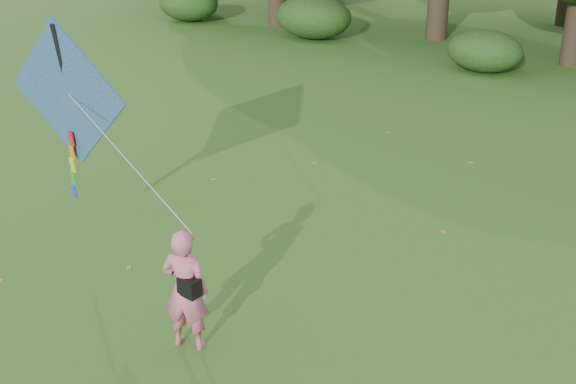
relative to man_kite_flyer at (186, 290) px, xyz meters
The scene contains 5 objects.
ground 1.05m from the man_kite_flyer, 83.40° to the left, with size 100.00×100.00×0.00m, color #265114.
man_kite_flyer is the anchor object (origin of this frame).
crossbody_bag 0.17m from the man_kite_flyer, 14.61° to the right, with size 0.43×0.20×0.72m.
flying_kite 4.43m from the man_kite_flyer, 164.86° to the left, with size 5.46×1.35×3.33m.
fallen_leaves 5.40m from the man_kite_flyer, 90.62° to the left, with size 9.49×11.47×0.01m.
Camera 1 is at (6.53, -6.22, 6.14)m, focal length 45.00 mm.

